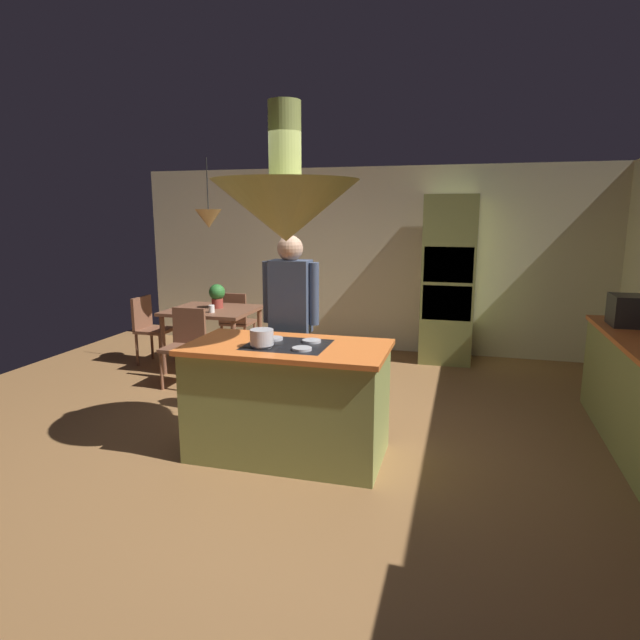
{
  "coord_description": "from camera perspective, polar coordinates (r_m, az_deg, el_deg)",
  "views": [
    {
      "loc": [
        1.32,
        -4.05,
        1.91
      ],
      "look_at": [
        0.1,
        0.4,
        1.0
      ],
      "focal_mm": 30.07,
      "sensor_mm": 36.0,
      "label": 1
    }
  ],
  "objects": [
    {
      "name": "range_hood",
      "position": [
        4.07,
        -3.68,
        11.91
      ],
      "size": [
        1.1,
        1.1,
        1.0
      ],
      "color": "#8C934C"
    },
    {
      "name": "cup_on_table",
      "position": [
        6.51,
        -11.47,
        1.18
      ],
      "size": [
        0.07,
        0.07,
        0.09
      ],
      "primitive_type": "cylinder",
      "color": "white",
      "rests_on": "dining_table"
    },
    {
      "name": "chair_by_back_wall",
      "position": [
        7.42,
        -8.96,
        0.12
      ],
      "size": [
        0.4,
        0.4,
        0.87
      ],
      "rotation": [
        0.0,
        0.0,
        3.14
      ],
      "color": "brown",
      "rests_on": "ground"
    },
    {
      "name": "ground",
      "position": [
        4.67,
        -2.55,
        -13.01
      ],
      "size": [
        8.16,
        8.16,
        0.0
      ],
      "primitive_type": "plane",
      "color": "olive"
    },
    {
      "name": "person_at_island",
      "position": [
        4.87,
        -3.13,
        0.37
      ],
      "size": [
        0.53,
        0.23,
        1.73
      ],
      "color": "tan",
      "rests_on": "ground"
    },
    {
      "name": "pendant_light_over_table",
      "position": [
        6.67,
        -11.77,
        10.53
      ],
      "size": [
        0.32,
        0.32,
        0.82
      ],
      "color": "#E0B266"
    },
    {
      "name": "cooking_pot_on_cooktop",
      "position": [
        4.11,
        -6.21,
        -1.82
      ],
      "size": [
        0.18,
        0.18,
        0.12
      ],
      "primitive_type": "cylinder",
      "color": "#B2B2B7",
      "rests_on": "kitchen_island"
    },
    {
      "name": "oven_tower",
      "position": [
        7.14,
        13.52,
        4.17
      ],
      "size": [
        0.66,
        0.62,
        2.15
      ],
      "color": "#8C934C",
      "rests_on": "ground"
    },
    {
      "name": "dining_table",
      "position": [
        6.79,
        -11.37,
        0.34
      ],
      "size": [
        1.05,
        0.93,
        0.76
      ],
      "color": "brown",
      "rests_on": "ground"
    },
    {
      "name": "chair_at_corner",
      "position": [
        7.26,
        -17.69,
        -0.52
      ],
      "size": [
        0.4,
        0.4,
        0.87
      ],
      "rotation": [
        0.0,
        0.0,
        1.57
      ],
      "color": "brown",
      "rests_on": "ground"
    },
    {
      "name": "chair_facing_island",
      "position": [
        6.23,
        -14.13,
        -2.22
      ],
      "size": [
        0.4,
        0.4,
        0.87
      ],
      "color": "brown",
      "rests_on": "ground"
    },
    {
      "name": "potted_plant_on_table",
      "position": [
        6.8,
        -10.9,
        2.67
      ],
      "size": [
        0.2,
        0.2,
        0.3
      ],
      "color": "#99382D",
      "rests_on": "dining_table"
    },
    {
      "name": "wall_back",
      "position": [
        7.64,
        5.38,
        6.37
      ],
      "size": [
        6.8,
        0.1,
        2.55
      ],
      "primitive_type": "cube",
      "color": "beige",
      "rests_on": "ground"
    },
    {
      "name": "microwave_on_counter",
      "position": [
        5.63,
        30.78,
        0.83
      ],
      "size": [
        0.46,
        0.36,
        0.28
      ],
      "primitive_type": "cube",
      "color": "#232326",
      "rests_on": "counter_run_right"
    },
    {
      "name": "kitchen_island",
      "position": [
        4.32,
        -3.43,
        -8.47
      ],
      "size": [
        1.58,
        0.84,
        0.93
      ],
      "color": "#8C934C",
      "rests_on": "ground"
    }
  ]
}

